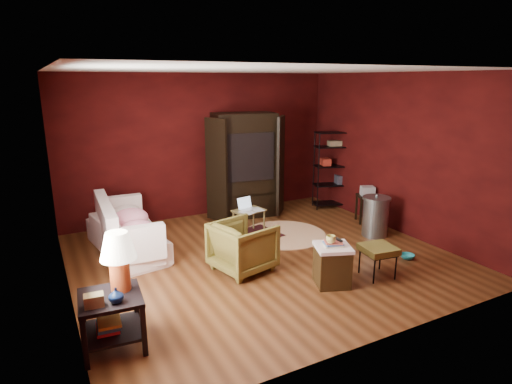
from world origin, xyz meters
The scene contains 18 objects.
room centered at (-0.04, -0.01, 1.40)m, with size 5.54×5.04×2.84m.
sofa centered at (-1.81, 1.18, 0.37)m, with size 1.87×0.55×0.73m, color white.
armchair centered at (-0.46, -0.27, 0.40)m, with size 0.77×0.72×0.79m, color black.
pet_bowl_steel centered at (1.67, -0.60, 0.11)m, with size 0.21×0.05×0.21m, color silver.
pet_bowl_turquoise centered at (1.95, -1.10, 0.11)m, with size 0.22×0.07×0.22m, color teal.
vase centered at (-2.41, -1.47, 0.65)m, with size 0.15×0.15×0.15m, color #0C1A3D.
mug centered at (0.33, -1.27, 0.68)m, with size 0.13×0.10×0.13m, color #D4C867.
side_table centered at (-2.38, -1.26, 0.72)m, with size 0.66×0.66×1.20m.
sofa_cushions centered at (-1.83, 1.13, 0.39)m, with size 0.85×1.95×0.80m.
hamper centered at (0.40, -1.23, 0.29)m, with size 0.58×0.58×0.64m.
footstool centered at (1.11, -1.33, 0.39)m, with size 0.49×0.49×0.45m.
rug_round centered at (0.82, 0.69, 0.01)m, with size 1.52×1.52×0.01m.
rug_oriental centered at (0.20, 0.87, 0.01)m, with size 1.20×0.89×0.01m.
laptop_desk centered at (0.27, 1.00, 0.41)m, with size 0.59×0.50×0.65m.
tv_armoire centered at (0.71, 2.02, 1.07)m, with size 1.60×0.99×2.05m.
wire_shelving centered at (2.63, 1.66, 0.89)m, with size 0.86×0.58×1.63m.
small_stand centered at (2.59, 0.56, 0.53)m, with size 0.47×0.47×0.71m.
trash_can centered at (2.22, -0.09, 0.36)m, with size 0.57×0.57×0.76m.
Camera 1 is at (-2.96, -5.42, 2.68)m, focal length 30.00 mm.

